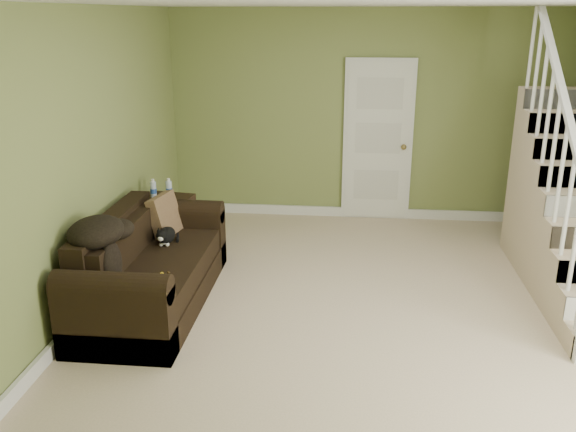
% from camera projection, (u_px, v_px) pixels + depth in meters
% --- Properties ---
extents(floor, '(5.00, 5.50, 0.01)m').
position_uv_depth(floor, '(372.00, 314.00, 5.38)').
color(floor, tan).
rests_on(floor, ground).
extents(ceiling, '(5.00, 5.50, 0.01)m').
position_uv_depth(ceiling, '(387.00, 3.00, 4.56)').
color(ceiling, white).
rests_on(ceiling, wall_back).
extents(wall_back, '(5.00, 0.04, 2.60)m').
position_uv_depth(wall_back, '(371.00, 117.00, 7.57)').
color(wall_back, olive).
rests_on(wall_back, floor).
extents(wall_front, '(5.00, 0.04, 2.60)m').
position_uv_depth(wall_front, '(404.00, 344.00, 2.38)').
color(wall_front, olive).
rests_on(wall_front, floor).
extents(wall_left, '(0.04, 5.50, 2.60)m').
position_uv_depth(wall_left, '(85.00, 164.00, 5.22)').
color(wall_left, olive).
rests_on(wall_left, floor).
extents(baseboard_back, '(5.00, 0.04, 0.12)m').
position_uv_depth(baseboard_back, '(367.00, 212.00, 7.93)').
color(baseboard_back, white).
rests_on(baseboard_back, floor).
extents(baseboard_left, '(0.04, 5.50, 0.12)m').
position_uv_depth(baseboard_left, '(102.00, 295.00, 5.61)').
color(baseboard_left, white).
rests_on(baseboard_left, floor).
extents(door, '(0.86, 0.12, 2.02)m').
position_uv_depth(door, '(378.00, 141.00, 7.61)').
color(door, white).
rests_on(door, floor).
extents(sofa, '(0.90, 2.09, 0.83)m').
position_uv_depth(sofa, '(148.00, 271.00, 5.50)').
color(sofa, black).
rests_on(sofa, floor).
extents(side_table, '(0.60, 0.60, 0.86)m').
position_uv_depth(side_table, '(165.00, 226.00, 6.66)').
color(side_table, black).
rests_on(side_table, floor).
extents(cat, '(0.20, 0.42, 0.20)m').
position_uv_depth(cat, '(166.00, 236.00, 5.76)').
color(cat, black).
rests_on(cat, sofa).
extents(banana, '(0.08, 0.17, 0.05)m').
position_uv_depth(banana, '(161.00, 277.00, 5.00)').
color(banana, yellow).
rests_on(banana, sofa).
extents(throw_pillow, '(0.27, 0.45, 0.43)m').
position_uv_depth(throw_pillow, '(165.00, 216.00, 6.01)').
color(throw_pillow, '#49341D').
rests_on(throw_pillow, sofa).
extents(throw_blanket, '(0.48, 0.60, 0.23)m').
position_uv_depth(throw_blanket, '(96.00, 232.00, 4.90)').
color(throw_blanket, black).
rests_on(throw_blanket, sofa).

